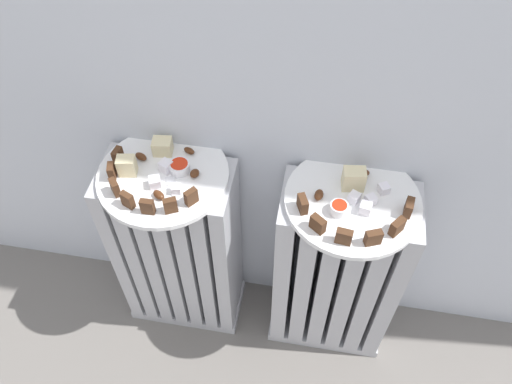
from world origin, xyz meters
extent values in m
cube|color=#B2B2B7|center=(-0.20, 0.28, 0.01)|extent=(0.31, 0.16, 0.03)
cube|color=#B2B2B7|center=(-0.34, 0.28, 0.30)|extent=(0.03, 0.16, 0.55)
cube|color=#B2B2B7|center=(-0.29, 0.28, 0.30)|extent=(0.03, 0.16, 0.55)
cube|color=#B2B2B7|center=(-0.25, 0.28, 0.30)|extent=(0.03, 0.16, 0.55)
cube|color=#B2B2B7|center=(-0.20, 0.28, 0.30)|extent=(0.03, 0.16, 0.55)
cube|color=#B2B2B7|center=(-0.16, 0.28, 0.30)|extent=(0.03, 0.16, 0.55)
cube|color=#B2B2B7|center=(-0.12, 0.28, 0.30)|extent=(0.03, 0.16, 0.55)
cube|color=#B2B2B7|center=(-0.07, 0.28, 0.30)|extent=(0.03, 0.16, 0.55)
cube|color=#B2B2B7|center=(0.20, 0.28, 0.01)|extent=(0.31, 0.16, 0.03)
cube|color=#B2B2B7|center=(0.07, 0.28, 0.30)|extent=(0.04, 0.16, 0.55)
cube|color=#B2B2B7|center=(0.13, 0.28, 0.30)|extent=(0.04, 0.16, 0.55)
cube|color=#B2B2B7|center=(0.18, 0.28, 0.30)|extent=(0.04, 0.16, 0.55)
cube|color=#B2B2B7|center=(0.23, 0.28, 0.30)|extent=(0.04, 0.16, 0.55)
cube|color=#B2B2B7|center=(0.28, 0.28, 0.30)|extent=(0.04, 0.16, 0.55)
cube|color=#B2B2B7|center=(0.33, 0.28, 0.30)|extent=(0.04, 0.16, 0.55)
cylinder|color=white|center=(-0.20, 0.28, 0.59)|extent=(0.29, 0.29, 0.01)
cylinder|color=white|center=(0.20, 0.28, 0.59)|extent=(0.29, 0.29, 0.01)
cube|color=#472B19|center=(-0.31, 0.30, 0.61)|extent=(0.02, 0.03, 0.04)
cube|color=#472B19|center=(-0.30, 0.25, 0.61)|extent=(0.02, 0.03, 0.04)
cube|color=#472B19|center=(-0.28, 0.21, 0.61)|extent=(0.03, 0.03, 0.04)
cube|color=#472B19|center=(-0.25, 0.18, 0.61)|extent=(0.03, 0.02, 0.04)
cube|color=#472B19|center=(-0.20, 0.18, 0.61)|extent=(0.03, 0.01, 0.04)
cube|color=#472B19|center=(-0.16, 0.19, 0.61)|extent=(0.03, 0.02, 0.04)
cube|color=#472B19|center=(-0.12, 0.21, 0.61)|extent=(0.03, 0.03, 0.04)
cube|color=beige|center=(-0.22, 0.34, 0.61)|extent=(0.05, 0.04, 0.04)
cube|color=beige|center=(-0.28, 0.27, 0.61)|extent=(0.04, 0.03, 0.04)
cube|color=white|center=(-0.20, 0.29, 0.60)|extent=(0.03, 0.03, 0.02)
cube|color=white|center=(-0.21, 0.24, 0.60)|extent=(0.03, 0.03, 0.02)
cube|color=white|center=(-0.16, 0.24, 0.60)|extent=(0.02, 0.02, 0.02)
ellipsoid|color=#4C2814|center=(-0.16, 0.35, 0.60)|extent=(0.03, 0.02, 0.01)
ellipsoid|color=#4C2814|center=(-0.13, 0.29, 0.60)|extent=(0.03, 0.03, 0.02)
ellipsoid|color=#4C2814|center=(-0.19, 0.22, 0.60)|extent=(0.03, 0.03, 0.01)
ellipsoid|color=#4C2814|center=(-0.26, 0.31, 0.60)|extent=(0.03, 0.03, 0.02)
cylinder|color=white|center=(-0.17, 0.30, 0.60)|extent=(0.05, 0.05, 0.02)
cylinder|color=red|center=(-0.17, 0.30, 0.61)|extent=(0.04, 0.04, 0.01)
cube|color=#472B19|center=(0.10, 0.24, 0.61)|extent=(0.03, 0.04, 0.03)
cube|color=#472B19|center=(0.14, 0.19, 0.61)|extent=(0.03, 0.03, 0.03)
cube|color=#472B19|center=(0.19, 0.17, 0.61)|extent=(0.03, 0.02, 0.03)
cube|color=#472B19|center=(0.25, 0.18, 0.61)|extent=(0.04, 0.03, 0.03)
cube|color=#472B19|center=(0.29, 0.21, 0.61)|extent=(0.03, 0.03, 0.03)
cube|color=#472B19|center=(0.31, 0.26, 0.61)|extent=(0.02, 0.03, 0.03)
cube|color=beige|center=(0.20, 0.31, 0.62)|extent=(0.05, 0.04, 0.05)
cube|color=white|center=(0.26, 0.31, 0.60)|extent=(0.03, 0.03, 0.02)
cube|color=white|center=(0.20, 0.28, 0.60)|extent=(0.03, 0.03, 0.02)
cube|color=white|center=(0.23, 0.25, 0.60)|extent=(0.03, 0.03, 0.02)
cube|color=white|center=(0.24, 0.28, 0.60)|extent=(0.03, 0.03, 0.02)
ellipsoid|color=#4C2814|center=(0.22, 0.35, 0.60)|extent=(0.03, 0.02, 0.02)
ellipsoid|color=#4C2814|center=(0.13, 0.27, 0.60)|extent=(0.02, 0.03, 0.02)
cylinder|color=white|center=(0.18, 0.24, 0.60)|extent=(0.04, 0.04, 0.02)
cylinder|color=red|center=(0.18, 0.24, 0.61)|extent=(0.03, 0.03, 0.01)
cube|color=silver|center=(-0.16, 0.22, 0.59)|extent=(0.03, 0.06, 0.00)
cube|color=silver|center=(-0.18, 0.26, 0.59)|extent=(0.03, 0.03, 0.00)
camera|label=1|loc=(0.12, -0.40, 1.43)|focal=36.30mm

